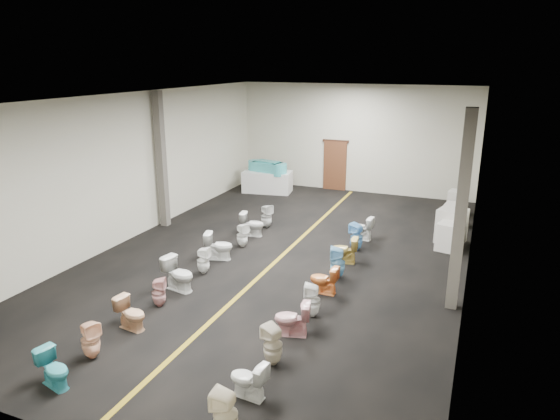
# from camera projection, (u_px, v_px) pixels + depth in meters

# --- Properties ---
(floor) EXTENTS (16.00, 16.00, 0.00)m
(floor) POSITION_uv_depth(u_px,v_px,m) (283.00, 255.00, 14.49)
(floor) COLOR black
(floor) RESTS_ON ground
(ceiling) EXTENTS (16.00, 16.00, 0.00)m
(ceiling) POSITION_uv_depth(u_px,v_px,m) (284.00, 96.00, 13.19)
(ceiling) COLOR black
(ceiling) RESTS_ON ground
(wall_back) EXTENTS (10.00, 0.00, 10.00)m
(wall_back) POSITION_uv_depth(u_px,v_px,m) (355.00, 139.00, 20.92)
(wall_back) COLOR beige
(wall_back) RESTS_ON ground
(wall_front) EXTENTS (10.00, 0.00, 10.00)m
(wall_front) POSITION_uv_depth(u_px,v_px,m) (63.00, 304.00, 6.75)
(wall_front) COLOR beige
(wall_front) RESTS_ON ground
(wall_left) EXTENTS (0.00, 16.00, 16.00)m
(wall_left) POSITION_uv_depth(u_px,v_px,m) (136.00, 165.00, 15.66)
(wall_left) COLOR beige
(wall_left) RESTS_ON ground
(wall_right) EXTENTS (0.00, 16.00, 16.00)m
(wall_right) POSITION_uv_depth(u_px,v_px,m) (476.00, 197.00, 12.02)
(wall_right) COLOR beige
(wall_right) RESTS_ON ground
(aisle_stripe) EXTENTS (0.12, 15.60, 0.01)m
(aisle_stripe) POSITION_uv_depth(u_px,v_px,m) (283.00, 254.00, 14.48)
(aisle_stripe) COLOR olive
(aisle_stripe) RESTS_ON floor
(back_door) EXTENTS (1.00, 0.10, 2.10)m
(back_door) POSITION_uv_depth(u_px,v_px,m) (335.00, 166.00, 21.51)
(back_door) COLOR #562D19
(back_door) RESTS_ON floor
(door_frame) EXTENTS (1.15, 0.08, 0.10)m
(door_frame) POSITION_uv_depth(u_px,v_px,m) (336.00, 141.00, 21.21)
(door_frame) COLOR #331C11
(door_frame) RESTS_ON back_door
(column_left) EXTENTS (0.25, 0.25, 4.50)m
(column_left) POSITION_uv_depth(u_px,v_px,m) (161.00, 160.00, 16.45)
(column_left) COLOR #59544C
(column_left) RESTS_ON floor
(column_right) EXTENTS (0.25, 0.25, 4.50)m
(column_right) POSITION_uv_depth(u_px,v_px,m) (461.00, 213.00, 10.78)
(column_right) COLOR #59544C
(column_right) RESTS_ON floor
(display_table) EXTENTS (2.15, 1.32, 0.89)m
(display_table) POSITION_uv_depth(u_px,v_px,m) (267.00, 182.00, 21.27)
(display_table) COLOR silver
(display_table) RESTS_ON floor
(bathtub) EXTENTS (1.84, 0.90, 0.55)m
(bathtub) POSITION_uv_depth(u_px,v_px,m) (267.00, 167.00, 21.09)
(bathtub) COLOR #3EAEB3
(bathtub) RESTS_ON display_table
(appliance_crate_a) EXTENTS (0.78, 0.78, 0.83)m
(appliance_crate_a) POSITION_uv_depth(u_px,v_px,m) (449.00, 237.00, 14.72)
(appliance_crate_a) COLOR silver
(appliance_crate_a) RESTS_ON floor
(appliance_crate_b) EXTENTS (0.95, 0.95, 1.06)m
(appliance_crate_b) POSITION_uv_depth(u_px,v_px,m) (451.00, 226.00, 15.33)
(appliance_crate_b) COLOR silver
(appliance_crate_b) RESTS_ON floor
(appliance_crate_c) EXTENTS (0.76, 0.76, 0.77)m
(appliance_crate_c) POSITION_uv_depth(u_px,v_px,m) (455.00, 215.00, 16.93)
(appliance_crate_c) COLOR beige
(appliance_crate_c) RESTS_ON floor
(appliance_crate_d) EXTENTS (0.72, 0.72, 0.90)m
(appliance_crate_d) POSITION_uv_depth(u_px,v_px,m) (458.00, 203.00, 18.07)
(appliance_crate_d) COLOR silver
(appliance_crate_d) RESTS_ON floor
(toilet_left_0) EXTENTS (0.74, 0.53, 0.68)m
(toilet_left_0) POSITION_uv_depth(u_px,v_px,m) (54.00, 369.00, 8.55)
(toilet_left_0) COLOR teal
(toilet_left_0) RESTS_ON floor
(toilet_left_1) EXTENTS (0.46, 0.45, 0.77)m
(toilet_left_1) POSITION_uv_depth(u_px,v_px,m) (91.00, 340.00, 9.36)
(toilet_left_1) COLOR #FFC39F
(toilet_left_1) RESTS_ON floor
(toilet_left_2) EXTENTS (0.73, 0.48, 0.70)m
(toilet_left_2) POSITION_uv_depth(u_px,v_px,m) (131.00, 313.00, 10.40)
(toilet_left_2) COLOR tan
(toilet_left_2) RESTS_ON floor
(toilet_left_3) EXTENTS (0.41, 0.41, 0.69)m
(toilet_left_3) POSITION_uv_depth(u_px,v_px,m) (159.00, 292.00, 11.35)
(toilet_left_3) COLOR #CF9492
(toilet_left_3) RESTS_ON floor
(toilet_left_4) EXTENTS (0.89, 0.60, 0.83)m
(toilet_left_4) POSITION_uv_depth(u_px,v_px,m) (179.00, 274.00, 12.15)
(toilet_left_4) COLOR silver
(toilet_left_4) RESTS_ON floor
(toilet_left_5) EXTENTS (0.37, 0.37, 0.73)m
(toilet_left_5) POSITION_uv_depth(u_px,v_px,m) (203.00, 260.00, 13.12)
(toilet_left_5) COLOR white
(toilet_left_5) RESTS_ON floor
(toilet_left_6) EXTENTS (0.86, 0.63, 0.79)m
(toilet_left_6) POSITION_uv_depth(u_px,v_px,m) (219.00, 246.00, 14.05)
(toilet_left_6) COLOR white
(toilet_left_6) RESTS_ON floor
(toilet_left_7) EXTENTS (0.43, 0.43, 0.73)m
(toilet_left_7) POSITION_uv_depth(u_px,v_px,m) (242.00, 235.00, 15.00)
(toilet_left_7) COLOR white
(toilet_left_7) RESTS_ON floor
(toilet_left_8) EXTENTS (0.81, 0.55, 0.77)m
(toilet_left_8) POSITION_uv_depth(u_px,v_px,m) (252.00, 224.00, 15.95)
(toilet_left_8) COLOR silver
(toilet_left_8) RESTS_ON floor
(toilet_left_9) EXTENTS (0.48, 0.48, 0.80)m
(toilet_left_9) POSITION_uv_depth(u_px,v_px,m) (266.00, 216.00, 16.71)
(toilet_left_9) COLOR silver
(toilet_left_9) RESTS_ON floor
(toilet_right_0) EXTENTS (0.40, 0.39, 0.82)m
(toilet_right_0) POSITION_uv_depth(u_px,v_px,m) (225.00, 415.00, 7.33)
(toilet_right_0) COLOR #F4E7C5
(toilet_right_0) RESTS_ON floor
(toilet_right_1) EXTENTS (0.69, 0.43, 0.67)m
(toilet_right_1) POSITION_uv_depth(u_px,v_px,m) (248.00, 380.00, 8.27)
(toilet_right_1) COLOR white
(toilet_right_1) RESTS_ON floor
(toilet_right_2) EXTENTS (0.48, 0.48, 0.79)m
(toilet_right_2) POSITION_uv_depth(u_px,v_px,m) (273.00, 345.00, 9.16)
(toilet_right_2) COLOR beige
(toilet_right_2) RESTS_ON floor
(toilet_right_3) EXTENTS (0.80, 0.58, 0.74)m
(toilet_right_3) POSITION_uv_depth(u_px,v_px,m) (292.00, 319.00, 10.15)
(toilet_right_3) COLOR #E5A3A8
(toilet_right_3) RESTS_ON floor
(toilet_right_4) EXTENTS (0.42, 0.42, 0.77)m
(toilet_right_4) POSITION_uv_depth(u_px,v_px,m) (312.00, 300.00, 10.90)
(toilet_right_4) COLOR white
(toilet_right_4) RESTS_ON floor
(toilet_right_5) EXTENTS (0.69, 0.40, 0.70)m
(toilet_right_5) POSITION_uv_depth(u_px,v_px,m) (324.00, 280.00, 12.00)
(toilet_right_5) COLOR orange
(toilet_right_5) RESTS_ON floor
(toilet_right_6) EXTENTS (0.47, 0.46, 0.84)m
(toilet_right_6) POSITION_uv_depth(u_px,v_px,m) (338.00, 263.00, 12.83)
(toilet_right_6) COLOR #80C0E5
(toilet_right_6) RESTS_ON floor
(toilet_right_7) EXTENTS (0.79, 0.52, 0.75)m
(toilet_right_7) POSITION_uv_depth(u_px,v_px,m) (344.00, 250.00, 13.81)
(toilet_right_7) COLOR tan
(toilet_right_7) RESTS_ON floor
(toilet_right_8) EXTENTS (0.48, 0.48, 0.83)m
(toilet_right_8) POSITION_uv_depth(u_px,v_px,m) (357.00, 237.00, 14.72)
(toilet_right_8) COLOR #6EB4E9
(toilet_right_8) RESTS_ON floor
(toilet_right_9) EXTENTS (0.77, 0.49, 0.75)m
(toilet_right_9) POSITION_uv_depth(u_px,v_px,m) (361.00, 228.00, 15.62)
(toilet_right_9) COLOR white
(toilet_right_9) RESTS_ON floor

